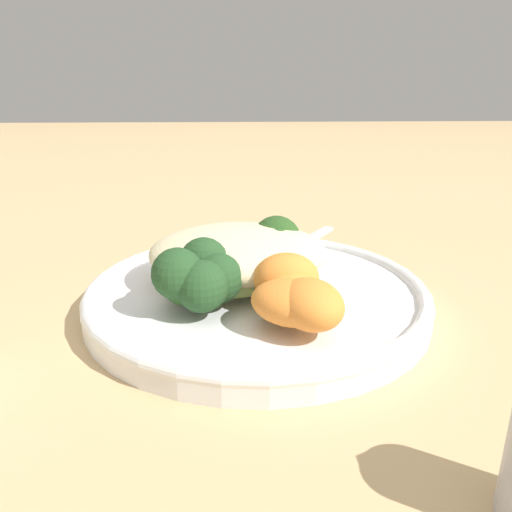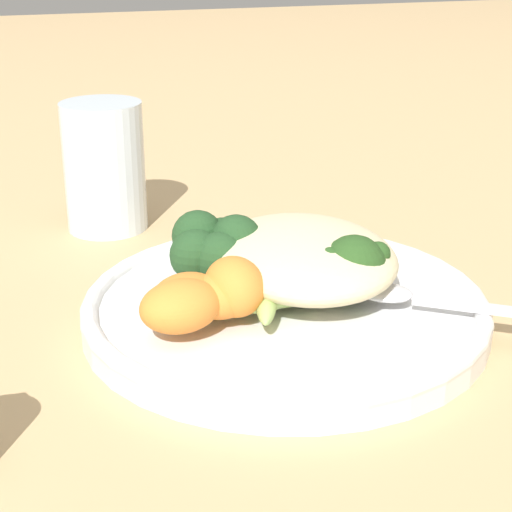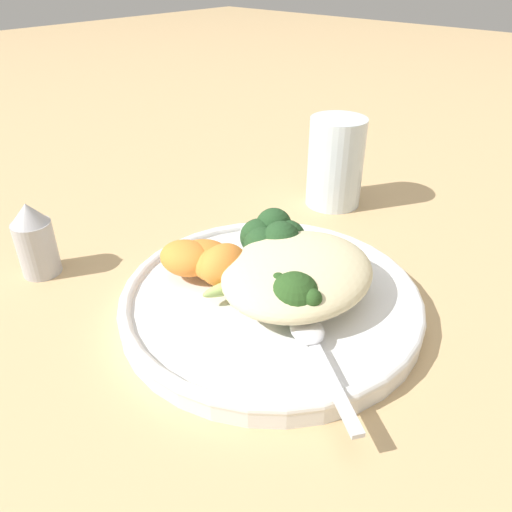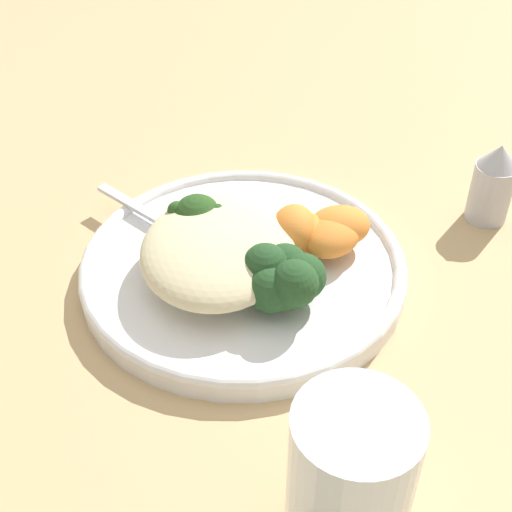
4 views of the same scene
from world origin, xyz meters
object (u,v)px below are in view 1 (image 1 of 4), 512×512
at_px(sweet_potato_chunk_2, 283,288).
at_px(kale_tuft, 196,275).
at_px(broccoli_stalk_1, 260,262).
at_px(sweet_potato_chunk_0, 310,304).
at_px(plate, 257,296).
at_px(quinoa_mound, 238,252).
at_px(broccoli_stalk_2, 215,259).
at_px(sweet_potato_chunk_1, 290,302).
at_px(spoon, 291,248).
at_px(broccoli_stalk_4, 204,286).
at_px(broccoli_stalk_3, 236,273).
at_px(broccoli_stalk_0, 278,245).
at_px(sweet_potato_chunk_3, 285,279).

bearing_deg(sweet_potato_chunk_2, kale_tuft, 169.74).
xyz_separation_m(broccoli_stalk_1, sweet_potato_chunk_0, (0.03, -0.09, 0.00)).
distance_m(plate, sweet_potato_chunk_2, 0.05).
relative_size(quinoa_mound, broccoli_stalk_2, 1.39).
height_order(broccoli_stalk_1, sweet_potato_chunk_1, sweet_potato_chunk_1).
bearing_deg(plate, quinoa_mound, 123.65).
bearing_deg(broccoli_stalk_1, spoon, -57.93).
height_order(broccoli_stalk_2, kale_tuft, kale_tuft).
relative_size(broccoli_stalk_4, sweet_potato_chunk_1, 1.87).
bearing_deg(sweet_potato_chunk_2, sweet_potato_chunk_0, -63.86).
bearing_deg(broccoli_stalk_3, broccoli_stalk_0, -113.43).
relative_size(sweet_potato_chunk_0, sweet_potato_chunk_2, 1.08).
xyz_separation_m(quinoa_mound, broccoli_stalk_3, (-0.00, -0.03, -0.01)).
distance_m(broccoli_stalk_2, broccoli_stalk_4, 0.05).
relative_size(broccoli_stalk_0, broccoli_stalk_4, 1.06).
xyz_separation_m(quinoa_mound, kale_tuft, (-0.03, -0.05, 0.00)).
xyz_separation_m(broccoli_stalk_1, sweet_potato_chunk_1, (0.01, -0.09, 0.00)).
bearing_deg(plate, sweet_potato_chunk_3, -63.73).
relative_size(sweet_potato_chunk_0, spoon, 0.48).
distance_m(broccoli_stalk_4, sweet_potato_chunk_2, 0.06).
bearing_deg(broccoli_stalk_3, kale_tuft, 64.99).
bearing_deg(spoon, sweet_potato_chunk_2, -154.55).
height_order(sweet_potato_chunk_1, kale_tuft, kale_tuft).
height_order(broccoli_stalk_0, sweet_potato_chunk_2, broccoli_stalk_0).
xyz_separation_m(sweet_potato_chunk_0, sweet_potato_chunk_1, (-0.01, 0.01, -0.00)).
bearing_deg(broccoli_stalk_0, spoon, -25.25).
xyz_separation_m(broccoli_stalk_3, sweet_potato_chunk_3, (0.04, -0.03, 0.01)).
bearing_deg(kale_tuft, sweet_potato_chunk_1, -28.90).
bearing_deg(sweet_potato_chunk_3, broccoli_stalk_0, 88.73).
height_order(plate, kale_tuft, kale_tuft).
xyz_separation_m(broccoli_stalk_4, kale_tuft, (-0.01, -0.00, 0.01)).
bearing_deg(sweet_potato_chunk_0, broccoli_stalk_3, 124.02).
xyz_separation_m(broccoli_stalk_3, sweet_potato_chunk_0, (0.05, -0.07, 0.00)).
height_order(plate, sweet_potato_chunk_2, sweet_potato_chunk_2).
bearing_deg(broccoli_stalk_4, sweet_potato_chunk_3, 161.93).
distance_m(sweet_potato_chunk_2, spoon, 0.12).
height_order(broccoli_stalk_4, sweet_potato_chunk_3, sweet_potato_chunk_3).
distance_m(quinoa_mound, spoon, 0.08).
bearing_deg(sweet_potato_chunk_1, sweet_potato_chunk_0, -26.52).
bearing_deg(broccoli_stalk_1, broccoli_stalk_0, -69.84).
height_order(broccoli_stalk_0, kale_tuft, same).
xyz_separation_m(broccoli_stalk_4, sweet_potato_chunk_3, (0.06, -0.01, 0.01)).
height_order(broccoli_stalk_2, broccoli_stalk_3, broccoli_stalk_2).
relative_size(sweet_potato_chunk_3, spoon, 0.43).
xyz_separation_m(broccoli_stalk_2, broccoli_stalk_4, (-0.01, -0.05, -0.00)).
bearing_deg(kale_tuft, sweet_potato_chunk_3, -3.52).
distance_m(kale_tuft, spoon, 0.14).
height_order(broccoli_stalk_1, sweet_potato_chunk_3, sweet_potato_chunk_3).
height_order(broccoli_stalk_0, broccoli_stalk_2, broccoli_stalk_0).
height_order(broccoli_stalk_2, sweet_potato_chunk_0, broccoli_stalk_2).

